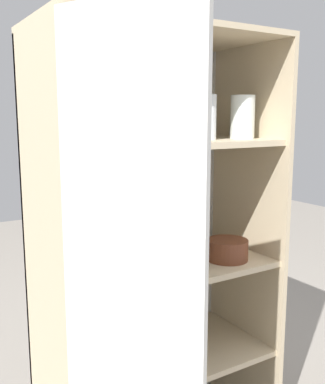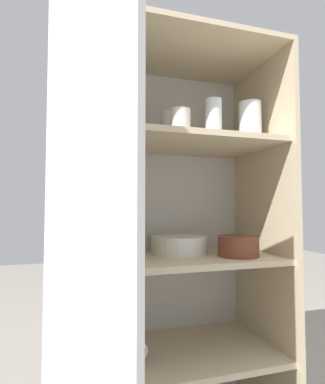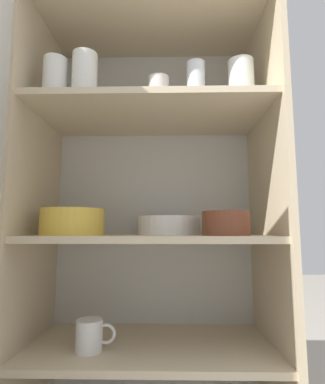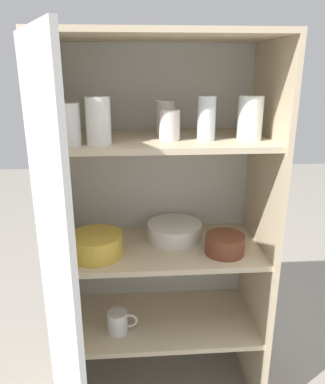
# 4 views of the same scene
# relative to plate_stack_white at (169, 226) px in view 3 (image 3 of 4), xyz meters

# --- Properties ---
(cupboard_back_panel) EXTENTS (0.79, 0.02, 1.41)m
(cupboard_back_panel) POSITION_rel_plate_stack_white_xyz_m (-0.06, 0.14, 0.00)
(cupboard_back_panel) COLOR silver
(cupboard_back_panel) RESTS_ON ground_plane
(cupboard_side_left) EXTENTS (0.02, 0.42, 1.41)m
(cupboard_side_left) POSITION_rel_plate_stack_white_xyz_m (-0.44, -0.06, 0.00)
(cupboard_side_left) COLOR #CCB793
(cupboard_side_left) RESTS_ON ground_plane
(cupboard_side_right) EXTENTS (0.02, 0.42, 1.41)m
(cupboard_side_right) POSITION_rel_plate_stack_white_xyz_m (0.33, -0.06, 0.00)
(cupboard_side_right) COLOR #CCB793
(cupboard_side_right) RESTS_ON ground_plane
(cupboard_top_panel) EXTENTS (0.79, 0.42, 0.02)m
(cupboard_top_panel) POSITION_rel_plate_stack_white_xyz_m (-0.06, -0.06, 0.72)
(cupboard_top_panel) COLOR #CCB793
(cupboard_top_panel) RESTS_ON cupboard_side_left
(shelf_board_lower) EXTENTS (0.75, 0.38, 0.02)m
(shelf_board_lower) POSITION_rel_plate_stack_white_xyz_m (-0.06, -0.06, -0.37)
(shelf_board_lower) COLOR beige
(shelf_board_middle) EXTENTS (0.75, 0.38, 0.02)m
(shelf_board_middle) POSITION_rel_plate_stack_white_xyz_m (-0.06, -0.06, -0.04)
(shelf_board_middle) COLOR beige
(shelf_board_upper) EXTENTS (0.75, 0.38, 0.02)m
(shelf_board_upper) POSITION_rel_plate_stack_white_xyz_m (-0.06, -0.06, 0.38)
(shelf_board_upper) COLOR beige
(tumbler_glass_0) EXTENTS (0.07, 0.07, 0.10)m
(tumbler_glass_0) POSITION_rel_plate_stack_white_xyz_m (-0.03, -0.11, 0.44)
(tumbler_glass_0) COLOR silver
(tumbler_glass_0) RESTS_ON shelf_board_upper
(tumbler_glass_1) EXTENTS (0.07, 0.07, 0.13)m
(tumbler_glass_1) POSITION_rel_plate_stack_white_xyz_m (-0.35, -0.18, 0.45)
(tumbler_glass_1) COLOR white
(tumbler_glass_1) RESTS_ON shelf_board_upper
(tumbler_glass_2) EXTENTS (0.07, 0.07, 0.12)m
(tumbler_glass_2) POSITION_rel_plate_stack_white_xyz_m (-0.04, -0.00, 0.45)
(tumbler_glass_2) COLOR silver
(tumbler_glass_2) RESTS_ON shelf_board_upper
(tumbler_glass_3) EXTENTS (0.06, 0.06, 0.15)m
(tumbler_glass_3) POSITION_rel_plate_stack_white_xyz_m (0.09, -0.12, 0.46)
(tumbler_glass_3) COLOR white
(tumbler_glass_3) RESTS_ON shelf_board_upper
(tumbler_glass_4) EXTENTS (0.08, 0.08, 0.15)m
(tumbler_glass_4) POSITION_rel_plate_stack_white_xyz_m (0.24, -0.13, 0.46)
(tumbler_glass_4) COLOR white
(tumbler_glass_4) RESTS_ON shelf_board_upper
(tumbler_glass_5) EXTENTS (0.08, 0.08, 0.15)m
(tumbler_glass_5) POSITION_rel_plate_stack_white_xyz_m (-0.26, -0.17, 0.46)
(tumbler_glass_5) COLOR white
(tumbler_glass_5) RESTS_ON shelf_board_upper
(wine_glass_0) EXTENTS (0.07, 0.07, 0.12)m
(wine_glass_0) POSITION_rel_plate_stack_white_xyz_m (-0.28, 0.05, 0.47)
(wine_glass_0) COLOR silver
(wine_glass_0) RESTS_ON shelf_board_upper
(plate_stack_white) EXTENTS (0.22, 0.22, 0.06)m
(plate_stack_white) POSITION_rel_plate_stack_white_xyz_m (0.00, 0.00, 0.00)
(plate_stack_white) COLOR white
(plate_stack_white) RESTS_ON shelf_board_middle
(mixing_bowl_large) EXTENTS (0.19, 0.19, 0.08)m
(mixing_bowl_large) POSITION_rel_plate_stack_white_xyz_m (-0.30, -0.12, 0.01)
(mixing_bowl_large) COLOR gold
(mixing_bowl_large) RESTS_ON shelf_board_middle
(serving_bowl_small) EXTENTS (0.14, 0.14, 0.07)m
(serving_bowl_small) POSITION_rel_plate_stack_white_xyz_m (0.17, -0.14, 0.01)
(serving_bowl_small) COLOR brown
(serving_bowl_small) RESTS_ON shelf_board_middle
(coffee_mug_primary) EXTENTS (0.12, 0.08, 0.09)m
(coffee_mug_primary) POSITION_rel_plate_stack_white_xyz_m (-0.23, -0.13, -0.32)
(coffee_mug_primary) COLOR white
(coffee_mug_primary) RESTS_ON shelf_board_lower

